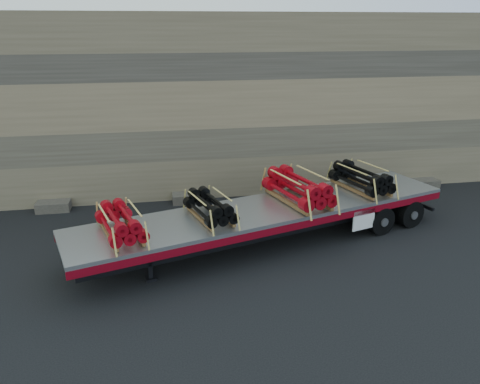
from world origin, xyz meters
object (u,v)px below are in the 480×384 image
Objects in this scene: trailer at (268,226)px; bundle_rear at (361,179)px; bundle_midrear at (298,189)px; bundle_front at (121,223)px; bundle_midfront at (210,208)px.

bundle_rear is (3.47, 1.04, 1.00)m from trailer.
bundle_midrear is 2.55m from bundle_rear.
trailer is at bearing 0.00° from bundle_front.
bundle_midrear is (2.91, 0.87, 0.10)m from bundle_midfront.
trailer is 3.76m from bundle_rear.
bundle_midfront is 3.04m from bundle_midrear.
bundle_midfront is (-1.88, -0.56, 0.95)m from trailer.
trailer is at bearing 180.00° from bundle_rear.
trailer is 4.97× the size of bundle_midrear.
bundle_front is at bearing 180.00° from bundle_rear.
bundle_midfront is at bearing 180.00° from bundle_midrear.
bundle_rear is at bearing -0.00° from trailer.
bundle_rear is at bearing -0.00° from bundle_midfront.
bundle_midfront is at bearing 180.00° from bundle_rear.
bundle_midrear is (5.38, 1.61, 0.09)m from bundle_front.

